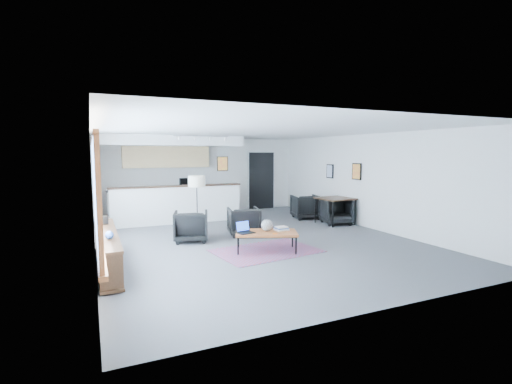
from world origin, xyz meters
name	(u,v)px	position (x,y,z in m)	size (l,w,h in m)	color
room	(252,186)	(0.00, 0.00, 1.30)	(7.02, 9.02, 2.62)	#4C4C4F
window	(95,188)	(-3.46, -0.90, 1.46)	(0.10, 5.95, 1.66)	#8CBFFF
console	(108,250)	(-3.30, -1.05, 0.33)	(0.35, 3.00, 0.80)	#341F12
kitchenette	(171,175)	(-1.20, 3.71, 1.38)	(4.20, 1.96, 2.60)	white
doorway	(261,180)	(2.30, 4.42, 1.07)	(1.10, 0.12, 2.15)	black
track_light	(202,137)	(-0.59, 2.20, 2.53)	(1.60, 0.07, 0.15)	silver
wall_art_lower	(357,171)	(3.47, 0.40, 1.55)	(0.03, 0.38, 0.48)	black
wall_art_upper	(330,171)	(3.47, 1.70, 1.50)	(0.03, 0.34, 0.44)	black
kilim_rug	(266,251)	(-0.18, -1.20, 0.01)	(2.30, 1.72, 0.01)	#653550
coffee_table	(266,233)	(-0.18, -1.20, 0.39)	(1.45, 1.13, 0.42)	brown
laptop	(244,229)	(-0.64, -1.09, 0.49)	(0.38, 0.34, 0.24)	black
ceramic_pot	(267,225)	(-0.14, -1.15, 0.55)	(0.25, 0.25, 0.25)	gray
book_stack	(281,228)	(0.19, -1.19, 0.46)	(0.29, 0.24, 0.09)	silver
coaster	(275,234)	(-0.10, -1.45, 0.42)	(0.12, 0.12, 0.01)	#E5590C
armchair_left	(191,225)	(-1.41, 0.35, 0.40)	(0.77, 0.72, 0.79)	black
armchair_right	(244,220)	(-0.03, 0.44, 0.39)	(0.76, 0.71, 0.78)	black
floor_lamp	(197,183)	(-1.07, 1.02, 1.31)	(0.57, 0.57, 1.51)	black
dining_table	(335,200)	(3.00, 0.75, 0.71)	(0.97, 0.97, 0.77)	#341F12
dining_chair_near	(336,212)	(3.00, 0.68, 0.35)	(0.68, 0.64, 0.70)	black
dining_chair_far	(306,207)	(2.69, 1.88, 0.35)	(0.68, 0.64, 0.70)	black
microwave	(188,182)	(-0.53, 4.15, 1.12)	(0.55, 0.30, 0.37)	black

